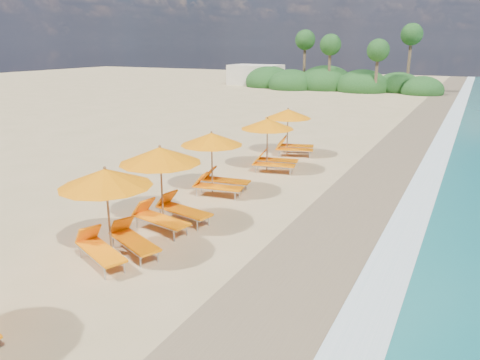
# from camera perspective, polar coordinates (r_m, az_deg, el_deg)

# --- Properties ---
(ground) EXTENTS (160.00, 160.00, 0.00)m
(ground) POSITION_cam_1_polar(r_m,az_deg,el_deg) (16.50, 0.00, -4.00)
(ground) COLOR tan
(ground) RESTS_ON ground
(wet_sand) EXTENTS (4.00, 160.00, 0.01)m
(wet_sand) POSITION_cam_1_polar(r_m,az_deg,el_deg) (15.22, 13.61, -6.28)
(wet_sand) COLOR #836C4E
(wet_sand) RESTS_ON ground
(surf_foam) EXTENTS (4.00, 160.00, 0.01)m
(surf_foam) POSITION_cam_1_polar(r_m,az_deg,el_deg) (14.91, 23.80, -7.68)
(surf_foam) COLOR white
(surf_foam) RESTS_ON ground
(station_1) EXTENTS (3.40, 3.37, 2.61)m
(station_1) POSITION_cam_1_polar(r_m,az_deg,el_deg) (13.12, -15.64, -3.35)
(station_1) COLOR olive
(station_1) RESTS_ON ground
(station_2) EXTENTS (3.24, 3.10, 2.69)m
(station_2) POSITION_cam_1_polar(r_m,az_deg,el_deg) (15.05, -9.15, -0.20)
(station_2) COLOR olive
(station_2) RESTS_ON ground
(station_3) EXTENTS (2.94, 2.79, 2.50)m
(station_3) POSITION_cam_1_polar(r_m,az_deg,el_deg) (18.29, -2.92, 2.64)
(station_3) COLOR olive
(station_3) RESTS_ON ground
(station_4) EXTENTS (3.07, 2.95, 2.52)m
(station_4) POSITION_cam_1_polar(r_m,az_deg,el_deg) (21.66, 3.88, 4.85)
(station_4) COLOR olive
(station_4) RESTS_ON ground
(station_5) EXTENTS (3.17, 3.09, 2.52)m
(station_5) POSITION_cam_1_polar(r_m,az_deg,el_deg) (24.92, 6.34, 6.33)
(station_5) COLOR olive
(station_5) RESTS_ON ground
(treeline) EXTENTS (25.80, 8.80, 9.74)m
(treeline) POSITION_cam_1_polar(r_m,az_deg,el_deg) (61.83, 11.33, 11.79)
(treeline) COLOR #163D14
(treeline) RESTS_ON ground
(beach_building) EXTENTS (7.00, 5.00, 2.80)m
(beach_building) POSITION_cam_1_polar(r_m,az_deg,el_deg) (68.38, 1.97, 12.85)
(beach_building) COLOR beige
(beach_building) RESTS_ON ground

